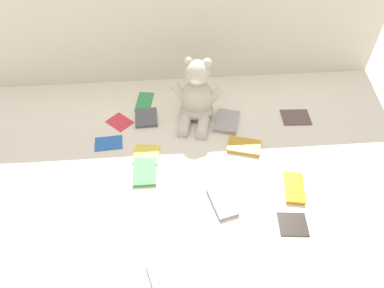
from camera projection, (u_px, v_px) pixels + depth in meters
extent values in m
plane|color=silver|center=(185.00, 144.00, 1.45)|extent=(3.20, 3.20, 0.00)
cube|color=silver|center=(178.00, 20.00, 1.56)|extent=(1.87, 0.03, 0.59)
ellipsoid|color=beige|center=(197.00, 98.00, 1.51)|extent=(0.16, 0.14, 0.18)
ellipsoid|color=beige|center=(197.00, 110.00, 1.55)|extent=(0.17, 0.15, 0.06)
sphere|color=beige|center=(197.00, 72.00, 1.41)|extent=(0.12, 0.12, 0.10)
ellipsoid|color=white|center=(196.00, 79.00, 1.39)|extent=(0.05, 0.04, 0.03)
sphere|color=beige|center=(189.00, 61.00, 1.39)|extent=(0.05, 0.05, 0.04)
sphere|color=beige|center=(207.00, 63.00, 1.39)|extent=(0.05, 0.05, 0.04)
cylinder|color=beige|center=(179.00, 91.00, 1.49)|extent=(0.09, 0.06, 0.10)
cylinder|color=beige|center=(215.00, 95.00, 1.48)|extent=(0.09, 0.06, 0.10)
cylinder|color=beige|center=(184.00, 125.00, 1.50)|extent=(0.07, 0.11, 0.05)
cylinder|color=beige|center=(203.00, 127.00, 1.49)|extent=(0.07, 0.11, 0.05)
cube|color=gold|center=(244.00, 146.00, 1.43)|extent=(0.15, 0.11, 0.02)
cube|color=green|center=(145.00, 172.00, 1.34)|extent=(0.09, 0.13, 0.01)
cube|color=black|center=(293.00, 224.00, 1.19)|extent=(0.10, 0.10, 0.01)
cube|color=#A69AAA|center=(222.00, 202.00, 1.25)|extent=(0.10, 0.15, 0.01)
cube|color=yellow|center=(147.00, 154.00, 1.41)|extent=(0.11, 0.11, 0.01)
cube|color=#4D5155|center=(146.00, 118.00, 1.55)|extent=(0.10, 0.11, 0.02)
cube|color=white|center=(166.00, 282.00, 1.05)|extent=(0.12, 0.15, 0.02)
cube|color=orange|center=(294.00, 188.00, 1.29)|extent=(0.09, 0.15, 0.01)
cube|color=brown|center=(296.00, 117.00, 1.56)|extent=(0.13, 0.11, 0.01)
cube|color=#245EB1|center=(109.00, 143.00, 1.45)|extent=(0.11, 0.08, 0.01)
cube|color=#31944F|center=(144.00, 101.00, 1.63)|extent=(0.09, 0.14, 0.01)
cube|color=#999496|center=(227.00, 121.00, 1.53)|extent=(0.13, 0.16, 0.02)
cube|color=#D6303E|center=(120.00, 122.00, 1.54)|extent=(0.12, 0.12, 0.01)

